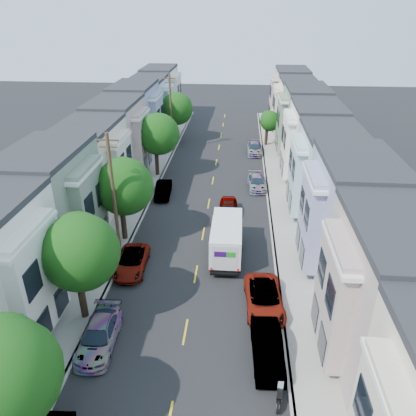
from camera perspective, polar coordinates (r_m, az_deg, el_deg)
ground at (r=30.74m, az=-1.72°, el=-9.29°), size 160.00×160.00×0.00m
road_slab at (r=43.70m, az=0.42°, el=2.36°), size 12.00×70.00×0.02m
curb_left at (r=44.49m, az=-7.39°, el=2.68°), size 0.30×70.00×0.15m
curb_right at (r=43.69m, az=8.36°, el=2.14°), size 0.30×70.00×0.15m
sidewalk_left at (r=44.77m, az=-9.02°, el=2.72°), size 2.60×70.00×0.15m
sidewalk_right at (r=43.80m, az=10.06°, el=2.07°), size 2.60×70.00×0.15m
centerline at (r=43.71m, az=0.42°, el=2.34°), size 0.12×70.00×0.01m
townhouse_row_left at (r=45.83m, az=-13.64°, el=2.75°), size 5.00×70.00×8.50m
townhouse_row_right at (r=44.37m, az=14.93°, el=1.78°), size 5.00×70.00×8.50m
tree_a at (r=19.50m, az=-27.10°, el=-20.34°), size 4.70×4.70×7.09m
tree_b at (r=25.23m, az=-17.67°, el=-6.00°), size 4.66×4.66×7.32m
tree_c at (r=33.33m, az=-11.82°, el=2.94°), size 4.70×4.70×7.30m
tree_d at (r=46.55m, az=-7.07°, el=10.26°), size 4.70×4.70×7.36m
tree_e at (r=59.26m, az=-4.53°, el=13.72°), size 4.59×4.59×7.07m
tree_far_r at (r=58.07m, az=8.63°, el=11.94°), size 2.80×2.80×4.93m
utility_pole_near at (r=31.06m, az=-13.08°, el=1.42°), size 1.60×0.26×10.00m
utility_pole_far at (r=55.02m, az=-5.25°, el=13.10°), size 1.60×0.26×10.00m
fedex_truck at (r=31.95m, az=2.62°, el=-4.23°), size 2.36×6.14×2.94m
lead_sedan at (r=38.35m, az=2.84°, el=-0.13°), size 1.83×4.64×1.50m
parked_left_b at (r=25.71m, az=-15.09°, el=-16.95°), size 2.20×4.82×1.42m
parked_left_c at (r=31.40m, az=-10.69°, el=-7.48°), size 2.41×4.84×1.32m
parked_left_d at (r=42.64m, az=-6.32°, el=2.56°), size 1.78×4.31×1.41m
parked_right_a at (r=24.34m, az=8.35°, el=-19.01°), size 1.88×4.69×1.54m
parked_right_b at (r=27.57m, az=7.90°, el=-12.58°), size 2.74×5.36×1.45m
parked_right_c at (r=44.58m, az=6.85°, el=3.57°), size 2.17×4.50×1.31m
parked_right_d at (r=55.42m, az=6.55°, el=8.33°), size 2.00×4.65×1.39m
motorcycle at (r=22.91m, az=10.04°, el=-24.26°), size 0.28×2.05×0.82m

